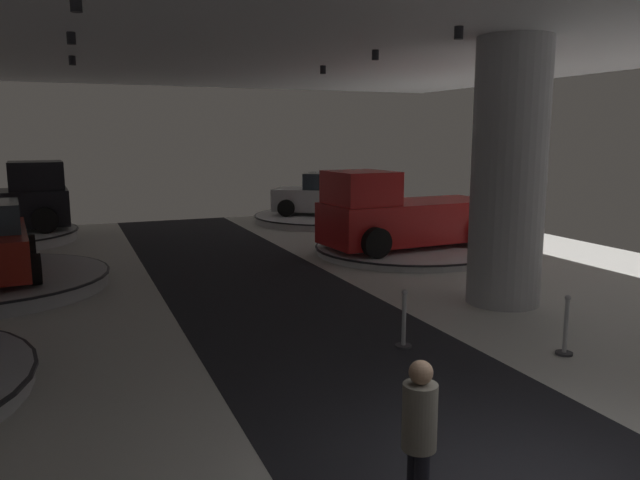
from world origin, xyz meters
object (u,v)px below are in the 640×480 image
Objects in this scene: display_platform_deep_right at (326,217)px; pickup_truck_far_right at (400,216)px; display_car_deep_right at (327,196)px; column_right at (509,174)px; display_platform_far_right at (408,249)px; visitor_walking_near at (419,433)px.

display_platform_deep_right is 1.09× the size of pickup_truck_far_right.
pickup_truck_far_right reaches higher than display_platform_deep_right.
display_platform_deep_right is at bearing 145.19° from display_car_deep_right.
display_car_deep_right is at bearing 83.98° from column_right.
pickup_truck_far_right reaches higher than display_platform_far_right.
column_right is 1.23× the size of display_car_deep_right.
display_car_deep_right reaches higher than visitor_walking_near.
column_right is 3.46× the size of visitor_walking_near.
visitor_walking_near is at bearing -133.98° from column_right.
pickup_truck_far_right is at bearing -95.50° from display_car_deep_right.
pickup_truck_far_right is (0.66, 5.58, -1.59)m from column_right.
display_platform_deep_right is at bearing 84.71° from pickup_truck_far_right.
pickup_truck_far_right is (-0.68, -7.32, 1.00)m from display_platform_deep_right.
pickup_truck_far_right is (-0.70, -7.30, 0.11)m from display_car_deep_right.
display_platform_deep_right is at bearing 84.10° from column_right.
display_car_deep_right is 7.35m from display_platform_far_right.
visitor_walking_near is at bearing -110.49° from display_platform_deep_right.
column_right is at bearing -95.90° from display_platform_deep_right.
display_car_deep_right is 7.34m from pickup_truck_far_right.
pickup_truck_far_right is 13.12m from visitor_walking_near.
column_right is 8.40m from visitor_walking_near.
display_platform_far_right is at bearing 80.11° from column_right.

